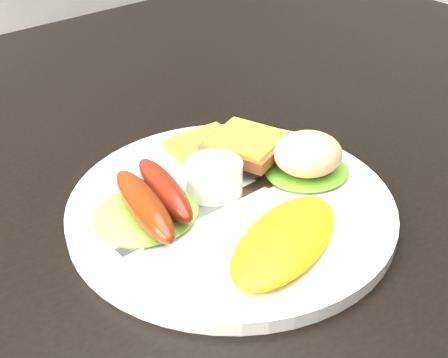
# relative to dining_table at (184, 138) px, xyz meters

# --- Properties ---
(dining_table) EXTENTS (1.20, 0.80, 0.04)m
(dining_table) POSITION_rel_dining_table_xyz_m (0.00, 0.00, 0.00)
(dining_table) COLOR black
(dining_table) RESTS_ON ground
(plate) EXTENTS (0.29, 0.29, 0.01)m
(plate) POSITION_rel_dining_table_xyz_m (-0.07, -0.17, 0.03)
(plate) COLOR white
(plate) RESTS_ON dining_table
(lettuce_left) EXTENTS (0.12, 0.11, 0.01)m
(lettuce_left) POSITION_rel_dining_table_xyz_m (-0.14, -0.14, 0.04)
(lettuce_left) COLOR #59982D
(lettuce_left) RESTS_ON plate
(lettuce_right) EXTENTS (0.10, 0.10, 0.01)m
(lettuce_right) POSITION_rel_dining_table_xyz_m (0.01, -0.18, 0.04)
(lettuce_right) COLOR #529024
(lettuce_right) RESTS_ON plate
(omelette) EXTENTS (0.15, 0.10, 0.02)m
(omelette) POSITION_rel_dining_table_xyz_m (-0.08, -0.24, 0.04)
(omelette) COLOR #FFB70A
(omelette) RESTS_ON plate
(sausage_a) EXTENTS (0.05, 0.11, 0.03)m
(sausage_a) POSITION_rel_dining_table_xyz_m (-0.15, -0.14, 0.05)
(sausage_a) COLOR #701D05
(sausage_a) RESTS_ON lettuce_left
(sausage_b) EXTENTS (0.05, 0.11, 0.03)m
(sausage_b) POSITION_rel_dining_table_xyz_m (-0.12, -0.14, 0.05)
(sausage_b) COLOR #5C1D05
(sausage_b) RESTS_ON lettuce_left
(ramekin) EXTENTS (0.07, 0.07, 0.03)m
(ramekin) POSITION_rel_dining_table_xyz_m (-0.07, -0.15, 0.05)
(ramekin) COLOR white
(ramekin) RESTS_ON plate
(toast_a) EXTENTS (0.07, 0.07, 0.01)m
(toast_a) POSITION_rel_dining_table_xyz_m (-0.03, -0.09, 0.04)
(toast_a) COLOR olive
(toast_a) RESTS_ON plate
(toast_b) EXTENTS (0.09, 0.09, 0.01)m
(toast_b) POSITION_rel_dining_table_xyz_m (-0.02, -0.12, 0.05)
(toast_b) COLOR brown
(toast_b) RESTS_ON toast_a
(potato_salad) EXTENTS (0.07, 0.07, 0.04)m
(potato_salad) POSITION_rel_dining_table_xyz_m (0.01, -0.18, 0.06)
(potato_salad) COLOR beige
(potato_salad) RESTS_ON lettuce_right
(fork) EXTENTS (0.15, 0.01, 0.00)m
(fork) POSITION_rel_dining_table_xyz_m (-0.11, -0.17, 0.03)
(fork) COLOR #ADAFB7
(fork) RESTS_ON plate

